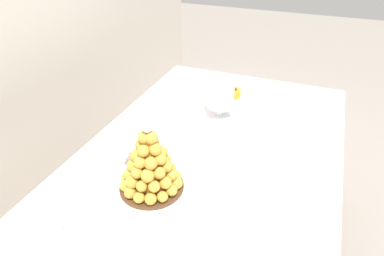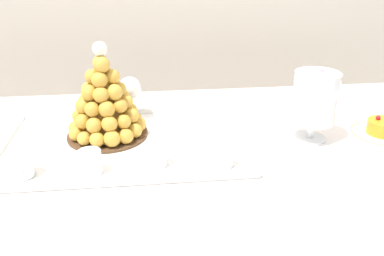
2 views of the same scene
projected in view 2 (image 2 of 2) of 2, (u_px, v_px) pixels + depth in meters
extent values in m
cylinder|color=brown|center=(363.00, 183.00, 1.72)|extent=(0.04, 0.04, 0.78)
cube|color=brown|center=(199.00, 158.00, 1.10)|extent=(1.63, 0.96, 0.02)
cube|color=white|center=(199.00, 154.00, 1.10)|extent=(1.69, 1.02, 0.00)
cube|color=white|center=(182.00, 130.00, 1.62)|extent=(1.69, 0.01, 0.32)
cube|color=white|center=(125.00, 144.00, 1.14)|extent=(0.66, 0.42, 0.01)
cube|color=white|center=(121.00, 181.00, 0.94)|extent=(0.66, 0.01, 0.02)
cube|color=white|center=(127.00, 112.00, 1.32)|extent=(0.66, 0.01, 0.02)
cube|color=white|center=(2.00, 147.00, 1.10)|extent=(0.01, 0.42, 0.02)
cube|color=white|center=(241.00, 135.00, 1.16)|extent=(0.01, 0.42, 0.02)
cylinder|color=white|center=(125.00, 143.00, 1.13)|extent=(0.39, 0.39, 0.00)
cylinder|color=#4C331E|center=(108.00, 134.00, 1.17)|extent=(0.23, 0.23, 0.01)
cone|color=#B07C2D|center=(104.00, 97.00, 1.13)|extent=(0.15, 0.15, 0.22)
sphere|color=gold|center=(138.00, 124.00, 1.17)|extent=(0.04, 0.04, 0.04)
sphere|color=gold|center=(135.00, 119.00, 1.21)|extent=(0.04, 0.04, 0.04)
sphere|color=gold|center=(127.00, 116.00, 1.23)|extent=(0.04, 0.04, 0.04)
sphere|color=gold|center=(116.00, 115.00, 1.24)|extent=(0.04, 0.04, 0.04)
sphere|color=gold|center=(103.00, 115.00, 1.24)|extent=(0.04, 0.04, 0.04)
sphere|color=gold|center=(90.00, 117.00, 1.22)|extent=(0.04, 0.04, 0.04)
sphere|color=gold|center=(80.00, 122.00, 1.19)|extent=(0.04, 0.04, 0.04)
sphere|color=gold|center=(75.00, 128.00, 1.15)|extent=(0.04, 0.04, 0.04)
sphere|color=gold|center=(76.00, 134.00, 1.12)|extent=(0.04, 0.04, 0.04)
sphere|color=gold|center=(84.00, 138.00, 1.10)|extent=(0.04, 0.04, 0.04)
sphere|color=gold|center=(97.00, 140.00, 1.08)|extent=(0.04, 0.04, 0.04)
sphere|color=gold|center=(112.00, 139.00, 1.09)|extent=(0.05, 0.05, 0.05)
sphere|color=gold|center=(126.00, 136.00, 1.11)|extent=(0.04, 0.04, 0.04)
sphere|color=gold|center=(135.00, 131.00, 1.14)|extent=(0.04, 0.04, 0.04)
sphere|color=gold|center=(131.00, 110.00, 1.18)|extent=(0.04, 0.04, 0.04)
sphere|color=gold|center=(123.00, 106.00, 1.21)|extent=(0.04, 0.04, 0.04)
sphere|color=gold|center=(110.00, 105.00, 1.21)|extent=(0.04, 0.04, 0.04)
sphere|color=gold|center=(96.00, 106.00, 1.20)|extent=(0.04, 0.04, 0.04)
sphere|color=gold|center=(84.00, 111.00, 1.17)|extent=(0.04, 0.04, 0.04)
sphere|color=gold|center=(79.00, 116.00, 1.14)|extent=(0.04, 0.04, 0.04)
sphere|color=gold|center=(82.00, 121.00, 1.10)|extent=(0.04, 0.04, 0.04)
sphere|color=gold|center=(94.00, 125.00, 1.08)|extent=(0.04, 0.04, 0.04)
sphere|color=gold|center=(109.00, 124.00, 1.08)|extent=(0.04, 0.04, 0.04)
sphere|color=gold|center=(124.00, 122.00, 1.11)|extent=(0.04, 0.04, 0.04)
sphere|color=gold|center=(131.00, 116.00, 1.14)|extent=(0.04, 0.04, 0.04)
sphere|color=gold|center=(121.00, 97.00, 1.17)|extent=(0.05, 0.05, 0.05)
sphere|color=gold|center=(110.00, 95.00, 1.19)|extent=(0.04, 0.04, 0.04)
sphere|color=gold|center=(96.00, 96.00, 1.18)|extent=(0.04, 0.04, 0.04)
sphere|color=gold|center=(86.00, 100.00, 1.14)|extent=(0.04, 0.04, 0.04)
sphere|color=gold|center=(84.00, 106.00, 1.11)|extent=(0.05, 0.05, 0.05)
sphere|color=gold|center=(92.00, 109.00, 1.08)|extent=(0.04, 0.04, 0.04)
sphere|color=gold|center=(107.00, 109.00, 1.08)|extent=(0.04, 0.04, 0.04)
sphere|color=gold|center=(120.00, 106.00, 1.10)|extent=(0.04, 0.04, 0.04)
sphere|color=gold|center=(126.00, 102.00, 1.14)|extent=(0.04, 0.04, 0.04)
sphere|color=gold|center=(112.00, 86.00, 1.15)|extent=(0.04, 0.04, 0.04)
sphere|color=gold|center=(99.00, 86.00, 1.15)|extent=(0.04, 0.04, 0.04)
sphere|color=gold|center=(89.00, 89.00, 1.13)|extent=(0.04, 0.04, 0.04)
sphere|color=gold|center=(89.00, 93.00, 1.09)|extent=(0.04, 0.04, 0.04)
sphere|color=gold|center=(101.00, 95.00, 1.08)|extent=(0.04, 0.04, 0.04)
sphere|color=gold|center=(114.00, 92.00, 1.09)|extent=(0.04, 0.04, 0.04)
sphere|color=gold|center=(119.00, 89.00, 1.13)|extent=(0.04, 0.04, 0.04)
sphere|color=gold|center=(105.00, 75.00, 1.13)|extent=(0.05, 0.05, 0.05)
sphere|color=gold|center=(92.00, 77.00, 1.10)|extent=(0.04, 0.04, 0.04)
sphere|color=gold|center=(100.00, 80.00, 1.08)|extent=(0.04, 0.04, 0.04)
sphere|color=gold|center=(112.00, 77.00, 1.10)|extent=(0.04, 0.04, 0.04)
sphere|color=gold|center=(101.00, 63.00, 1.10)|extent=(0.04, 0.04, 0.04)
sphere|color=gold|center=(101.00, 65.00, 1.08)|extent=(0.05, 0.05, 0.05)
sphere|color=white|center=(100.00, 49.00, 1.07)|extent=(0.04, 0.04, 0.04)
cylinder|color=silver|center=(20.00, 165.00, 0.96)|extent=(0.06, 0.06, 0.06)
cylinder|color=brown|center=(21.00, 171.00, 0.97)|extent=(0.05, 0.05, 0.02)
cylinder|color=#8C603D|center=(20.00, 163.00, 0.96)|extent=(0.05, 0.05, 0.02)
sphere|color=brown|center=(16.00, 157.00, 0.96)|extent=(0.02, 0.02, 0.02)
cylinder|color=silver|center=(90.00, 162.00, 0.98)|extent=(0.06, 0.06, 0.06)
cylinder|color=brown|center=(91.00, 168.00, 0.98)|extent=(0.05, 0.05, 0.02)
cylinder|color=#8C603D|center=(90.00, 160.00, 0.97)|extent=(0.05, 0.05, 0.02)
sphere|color=brown|center=(91.00, 157.00, 0.96)|extent=(0.02, 0.02, 0.02)
cylinder|color=silver|center=(155.00, 155.00, 1.01)|extent=(0.06, 0.06, 0.06)
cylinder|color=brown|center=(155.00, 161.00, 1.01)|extent=(0.05, 0.05, 0.02)
cylinder|color=#8C603D|center=(155.00, 154.00, 1.01)|extent=(0.05, 0.05, 0.02)
sphere|color=brown|center=(156.00, 149.00, 1.00)|extent=(0.02, 0.02, 0.02)
cylinder|color=silver|center=(223.00, 156.00, 1.01)|extent=(0.05, 0.05, 0.05)
cylinder|color=#F4EAC6|center=(223.00, 161.00, 1.02)|extent=(0.05, 0.05, 0.02)
cylinder|color=white|center=(223.00, 154.00, 1.01)|extent=(0.05, 0.05, 0.02)
sphere|color=brown|center=(224.00, 151.00, 1.00)|extent=(0.01, 0.01, 0.01)
cylinder|color=white|center=(310.00, 138.00, 1.17)|extent=(0.09, 0.09, 0.01)
cylinder|color=white|center=(311.00, 129.00, 1.16)|extent=(0.02, 0.02, 0.05)
cylinder|color=white|center=(315.00, 97.00, 1.12)|extent=(0.12, 0.12, 0.14)
cylinder|color=#9ED860|center=(321.00, 113.00, 1.15)|extent=(0.05, 0.05, 0.05)
cylinder|color=yellow|center=(305.00, 113.00, 1.16)|extent=(0.05, 0.05, 0.04)
cylinder|color=brown|center=(314.00, 119.00, 1.12)|extent=(0.05, 0.05, 0.02)
cylinder|color=#E54C47|center=(322.00, 106.00, 1.15)|extent=(0.05, 0.04, 0.04)
cylinder|color=#F9A54C|center=(310.00, 107.00, 1.14)|extent=(0.05, 0.05, 0.05)
cylinder|color=brown|center=(310.00, 109.00, 1.13)|extent=(0.04, 0.04, 0.03)
cylinder|color=yellow|center=(318.00, 109.00, 1.13)|extent=(0.04, 0.04, 0.02)
cylinder|color=#9ED860|center=(318.00, 97.00, 1.15)|extent=(0.05, 0.05, 0.04)
cylinder|color=#E54C47|center=(311.00, 100.00, 1.13)|extent=(0.05, 0.05, 0.04)
cylinder|color=#D199D8|center=(313.00, 104.00, 1.10)|extent=(0.06, 0.05, 0.06)
cylinder|color=#F9A54C|center=(320.00, 102.00, 1.12)|extent=(0.05, 0.05, 0.05)
cylinder|color=#72B2E0|center=(312.00, 91.00, 1.13)|extent=(0.05, 0.04, 0.05)
cylinder|color=#9ED860|center=(310.00, 95.00, 1.11)|extent=(0.04, 0.04, 0.03)
cylinder|color=#D199D8|center=(318.00, 96.00, 1.10)|extent=(0.07, 0.04, 0.07)
cylinder|color=yellow|center=(325.00, 93.00, 1.12)|extent=(0.06, 0.05, 0.06)
cylinder|color=yellow|center=(312.00, 85.00, 1.12)|extent=(0.05, 0.05, 0.04)
cylinder|color=#D199D8|center=(313.00, 89.00, 1.08)|extent=(0.05, 0.04, 0.04)
cylinder|color=#9ED860|center=(328.00, 88.00, 1.10)|extent=(0.06, 0.04, 0.06)
cylinder|color=#9ED860|center=(322.00, 84.00, 1.13)|extent=(0.05, 0.05, 0.03)
cylinder|color=#D199D8|center=(305.00, 78.00, 1.11)|extent=(0.05, 0.05, 0.04)
cylinder|color=yellow|center=(320.00, 80.00, 1.09)|extent=(0.05, 0.04, 0.04)
cylinder|color=pink|center=(324.00, 78.00, 1.10)|extent=(0.06, 0.04, 0.06)
cylinder|color=#D199D8|center=(315.00, 77.00, 1.11)|extent=(0.05, 0.05, 0.02)
cylinder|color=white|center=(382.00, 134.00, 1.20)|extent=(0.18, 0.18, 0.01)
torus|color=gold|center=(382.00, 133.00, 1.20)|extent=(0.17, 0.17, 0.00)
cylinder|color=orange|center=(383.00, 127.00, 1.19)|extent=(0.09, 0.09, 0.04)
sphere|color=#A51923|center=(378.00, 118.00, 1.18)|extent=(0.01, 0.01, 0.01)
cylinder|color=silver|center=(132.00, 121.00, 1.29)|extent=(0.06, 0.06, 0.00)
cylinder|color=silver|center=(131.00, 109.00, 1.27)|extent=(0.01, 0.01, 0.08)
sphere|color=silver|center=(130.00, 88.00, 1.24)|extent=(0.07, 0.07, 0.07)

